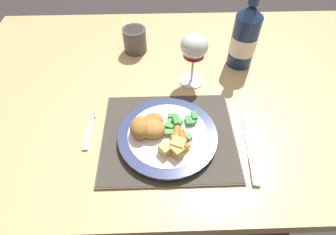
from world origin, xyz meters
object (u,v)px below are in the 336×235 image
dinner_plate (168,136)px  bottle (245,37)px  wine_glass (194,49)px  drinking_cup (135,39)px  dining_table (180,104)px  fork (89,133)px  table_knife (251,153)px

dinner_plate → bottle: (0.24, 0.30, 0.08)m
wine_glass → drinking_cup: size_ratio=1.98×
wine_glass → drinking_cup: (-0.18, 0.17, -0.07)m
dining_table → bottle: bottle is taller
dining_table → fork: (-0.25, -0.18, 0.09)m
wine_glass → dining_table: bearing=-157.9°
wine_glass → drinking_cup: wine_glass is taller
fork → dining_table: bearing=35.7°
dining_table → drinking_cup: 0.27m
dining_table → table_knife: table_knife is taller
dinner_plate → wine_glass: (0.08, 0.22, 0.10)m
fork → wine_glass: bearing=34.3°
fork → dinner_plate: bearing=-7.6°
table_knife → bottle: size_ratio=0.80×
dinner_plate → wine_glass: size_ratio=1.53×
fork → table_knife: size_ratio=0.60×
fork → table_knife: 0.41m
dinner_plate → fork: (-0.20, 0.03, -0.01)m
fork → bottle: 0.53m
table_knife → wine_glass: wine_glass is taller
fork → drinking_cup: bearing=73.9°
dinner_plate → bottle: bearing=51.3°
wine_glass → dinner_plate: bearing=-110.0°
dinner_plate → dining_table: bearing=76.9°
dining_table → table_knife: size_ratio=6.45×
table_knife → wine_glass: (-0.12, 0.27, 0.11)m
fork → wine_glass: size_ratio=0.80×
table_knife → dinner_plate: bearing=166.5°
fork → drinking_cup: drinking_cup is taller
bottle → dinner_plate: bearing=-128.7°
wine_glass → bottle: bearing=27.2°
dining_table → dinner_plate: 0.24m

